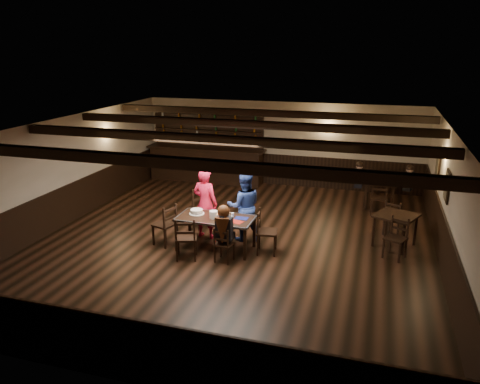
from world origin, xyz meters
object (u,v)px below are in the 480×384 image
(woman_pink, at_px, (205,203))
(man_blue, at_px, (244,206))
(chair_near_right, at_px, (223,242))
(cake, at_px, (197,212))
(dining_table, at_px, (216,220))
(bar_counter, at_px, (207,160))
(chair_near_left, at_px, (186,236))

(woman_pink, xyz_separation_m, man_blue, (0.91, 0.13, -0.02))
(chair_near_right, relative_size, cake, 2.26)
(dining_table, distance_m, woman_pink, 0.76)
(chair_near_right, height_order, cake, cake)
(woman_pink, bearing_deg, bar_counter, -61.49)
(bar_counter, bearing_deg, man_blue, -59.70)
(woman_pink, relative_size, man_blue, 1.03)
(chair_near_left, bearing_deg, woman_pink, 92.30)
(dining_table, height_order, chair_near_left, chair_near_left)
(cake, bearing_deg, dining_table, -10.55)
(chair_near_left, xyz_separation_m, woman_pink, (-0.05, 1.31, 0.29))
(dining_table, xyz_separation_m, chair_near_left, (-0.41, -0.73, -0.13))
(man_blue, distance_m, bar_counter, 5.21)
(cake, bearing_deg, chair_near_left, -84.76)
(chair_near_right, bearing_deg, bar_counter, 113.65)
(chair_near_right, relative_size, bar_counter, 0.19)
(dining_table, distance_m, chair_near_right, 0.76)
(chair_near_right, bearing_deg, man_blue, 86.71)
(chair_near_right, height_order, bar_counter, bar_counter)
(chair_near_left, relative_size, chair_near_right, 1.21)
(dining_table, distance_m, cake, 0.51)
(dining_table, height_order, cake, cake)
(man_blue, bearing_deg, cake, 12.16)
(bar_counter, bearing_deg, dining_table, -67.32)
(chair_near_right, xyz_separation_m, bar_counter, (-2.55, 5.83, 0.27))
(chair_near_left, relative_size, bar_counter, 0.24)
(man_blue, relative_size, bar_counter, 0.41)
(dining_table, bearing_deg, woman_pink, 128.55)
(chair_near_left, distance_m, cake, 0.86)
(cake, bearing_deg, woman_pink, 87.35)
(chair_near_right, distance_m, man_blue, 1.38)
(chair_near_right, bearing_deg, cake, 140.43)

